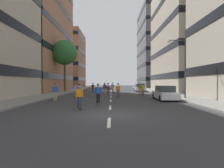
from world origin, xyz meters
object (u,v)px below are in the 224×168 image
at_px(skater_10, 141,88).
at_px(skater_11, 105,87).
at_px(skater_7, 106,87).
at_px(skater_12, 143,89).
at_px(parked_car_near, 141,88).
at_px(streetlamp_right, 183,62).
at_px(skater_4, 119,89).
at_px(skater_8, 99,93).
at_px(skater_6, 94,87).
at_px(skater_2, 80,95).
at_px(skater_3, 113,86).
at_px(skater_0, 78,91).
at_px(skater_5, 56,91).
at_px(skater_9, 109,88).
at_px(skater_1, 77,90).
at_px(street_tree_near, 65,53).
at_px(parked_car_mid, 165,93).

bearing_deg(skater_10, skater_11, 133.61).
height_order(skater_7, skater_12, same).
xyz_separation_m(parked_car_near, streetlamp_right, (2.21, -16.34, 3.44)).
height_order(skater_4, skater_10, same).
distance_m(skater_4, skater_8, 6.81).
bearing_deg(skater_12, skater_11, 121.75).
relative_size(skater_6, skater_7, 1.00).
height_order(skater_2, skater_3, same).
bearing_deg(parked_car_near, skater_0, -115.87).
bearing_deg(streetlamp_right, skater_3, 116.76).
bearing_deg(skater_2, skater_12, 62.70).
height_order(skater_5, skater_11, same).
distance_m(skater_3, skater_9, 10.71).
distance_m(streetlamp_right, skater_4, 7.97).
bearing_deg(skater_7, skater_10, -17.98).
xyz_separation_m(skater_2, skater_12, (6.53, 12.65, 0.00)).
relative_size(streetlamp_right, skater_2, 3.65).
distance_m(streetlamp_right, skater_1, 12.39).
xyz_separation_m(street_tree_near, skater_6, (5.53, -3.11, -6.30)).
height_order(street_tree_near, skater_6, street_tree_near).
bearing_deg(skater_5, skater_8, -29.11).
bearing_deg(skater_10, skater_5, -135.13).
bearing_deg(skater_9, parked_car_near, 62.70).
distance_m(skater_0, skater_10, 12.82).
xyz_separation_m(streetlamp_right, skater_5, (-13.49, -1.92, -3.15)).
relative_size(streetlamp_right, skater_11, 3.65).
xyz_separation_m(skater_5, skater_7, (4.56, 11.78, 0.03)).
distance_m(skater_4, skater_5, 7.62).
height_order(skater_0, skater_8, same).
bearing_deg(skater_7, skater_2, -93.61).
relative_size(street_tree_near, skater_6, 5.34).
relative_size(skater_4, skater_11, 1.00).
bearing_deg(skater_2, skater_5, 120.76).
bearing_deg(skater_5, skater_11, 74.95).
bearing_deg(skater_12, skater_7, 137.77).
relative_size(skater_2, skater_7, 1.00).
bearing_deg(skater_5, skater_9, 51.20).
bearing_deg(skater_12, skater_5, -145.49).
height_order(parked_car_mid, skater_11, skater_11).
xyz_separation_m(skater_3, skater_11, (-1.51, -1.12, 0.00)).
bearing_deg(skater_6, parked_car_near, 32.77).
height_order(skater_7, skater_9, same).
relative_size(skater_1, skater_4, 1.00).
distance_m(skater_8, skater_12, 10.85).
bearing_deg(skater_1, skater_12, 24.03).
distance_m(skater_6, skater_9, 6.71).
distance_m(skater_1, skater_10, 10.93).
distance_m(parked_car_near, skater_10, 8.37).
bearing_deg(skater_9, skater_10, 36.12).
bearing_deg(skater_6, skater_2, -87.02).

